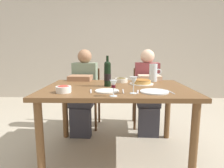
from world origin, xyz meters
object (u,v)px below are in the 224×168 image
at_px(baked_tart, 141,82).
at_px(chair_right, 145,93).
at_px(olive_bowl, 121,80).
at_px(salad_bowl, 63,89).
at_px(diner_right, 147,88).
at_px(dining_table, 116,95).
at_px(dinner_plate_left_setting, 107,91).
at_px(water_pitcher, 153,74).
at_px(chair_left, 87,93).
at_px(wine_glass_left_diner, 113,85).
at_px(wine_bottle, 107,74).
at_px(diner_left, 84,88).
at_px(dinner_plate_right_setting, 154,92).
at_px(wine_glass_right_diner, 134,81).

height_order(baked_tart, chair_right, chair_right).
bearing_deg(olive_bowl, salad_bowl, -132.37).
bearing_deg(diner_right, baked_tart, 75.31).
bearing_deg(dining_table, chair_right, 63.73).
xyz_separation_m(dinner_plate_left_setting, chair_right, (0.54, 1.16, -0.27)).
relative_size(water_pitcher, salad_bowl, 1.56).
bearing_deg(baked_tart, salad_bowl, -149.46).
distance_m(dining_table, chair_left, 1.00).
height_order(olive_bowl, wine_glass_left_diner, wine_glass_left_diner).
distance_m(water_pitcher, diner_right, 0.38).
relative_size(wine_bottle, wine_glass_left_diner, 2.40).
relative_size(salad_bowl, diner_left, 0.12).
bearing_deg(chair_left, wine_bottle, 116.02).
xyz_separation_m(baked_tart, dinner_plate_right_setting, (0.06, -0.43, -0.02)).
height_order(wine_bottle, diner_left, diner_left).
height_order(baked_tart, wine_glass_right_diner, wine_glass_right_diner).
height_order(wine_glass_left_diner, diner_right, diner_right).
distance_m(dinner_plate_left_setting, chair_left, 1.20).
height_order(wine_glass_right_diner, diner_right, diner_right).
bearing_deg(olive_bowl, wine_glass_left_diner, -96.66).
relative_size(chair_left, chair_right, 1.00).
distance_m(wine_glass_left_diner, wine_glass_right_diner, 0.21).
height_order(salad_bowl, wine_glass_left_diner, wine_glass_left_diner).
distance_m(salad_bowl, wine_glass_right_diner, 0.64).
relative_size(olive_bowl, wine_glass_left_diner, 1.15).
bearing_deg(diner_left, chair_right, -159.87).
distance_m(wine_bottle, salad_bowl, 0.51).
relative_size(dinner_plate_left_setting, dinner_plate_right_setting, 0.86).
relative_size(wine_glass_left_diner, chair_right, 0.16).
bearing_deg(chair_left, dinner_plate_left_setting, 111.15).
height_order(dinner_plate_right_setting, chair_right, chair_right).
xyz_separation_m(wine_glass_right_diner, dinner_plate_left_setting, (-0.24, 0.08, -0.10)).
height_order(dining_table, water_pitcher, water_pitcher).
relative_size(olive_bowl, chair_left, 0.18).
height_order(olive_bowl, chair_left, chair_left).
xyz_separation_m(dining_table, salad_bowl, (-0.48, -0.28, 0.13)).
distance_m(wine_bottle, chair_right, 1.11).
xyz_separation_m(salad_bowl, chair_right, (0.93, 1.20, -0.30)).
bearing_deg(diner_right, chair_right, -89.58).
height_order(wine_glass_right_diner, dinner_plate_left_setting, wine_glass_right_diner).
bearing_deg(wine_glass_left_diner, diner_right, 66.97).
bearing_deg(wine_glass_left_diner, dinner_plate_left_setting, 108.00).
xyz_separation_m(dinner_plate_left_setting, diner_right, (0.53, 0.92, -0.15)).
xyz_separation_m(baked_tart, salad_bowl, (-0.77, -0.45, 0.01)).
height_order(wine_bottle, salad_bowl, wine_bottle).
bearing_deg(salad_bowl, diner_right, 46.21).
bearing_deg(chair_right, dinner_plate_left_setting, 67.40).
distance_m(wine_bottle, diner_left, 0.76).
bearing_deg(salad_bowl, wine_bottle, 39.87).
height_order(olive_bowl, diner_right, diner_right).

